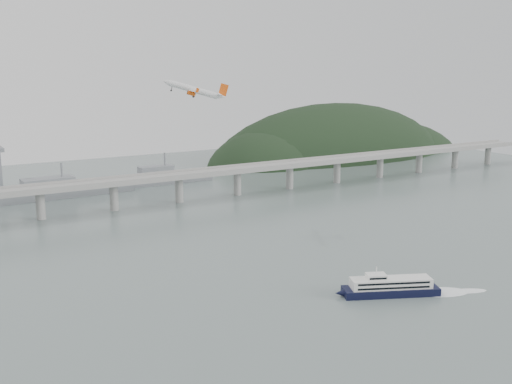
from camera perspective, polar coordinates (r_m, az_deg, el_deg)
ground at (r=276.90m, az=5.96°, el=-9.33°), size 900.00×900.00×0.00m
bridge at (r=441.89m, az=-9.87°, el=0.96°), size 800.00×22.00×23.90m
headland at (r=705.64m, az=8.29°, el=2.00°), size 365.00×155.00×156.00m
ferry at (r=276.43m, az=12.70°, el=-8.80°), size 66.27×35.05×13.34m
airliner at (r=343.36m, az=-5.83°, el=9.62°), size 34.12×32.44×12.93m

